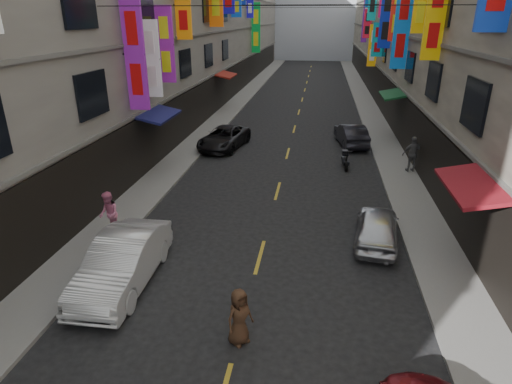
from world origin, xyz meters
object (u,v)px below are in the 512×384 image
(car_right_mid, at_px, (377,226))
(pedestrian_crossing, at_px, (239,317))
(pedestrian_lfar, at_px, (109,214))
(car_right_far, at_px, (351,135))
(scooter_far_right, at_px, (345,159))
(pedestrian_rfar, at_px, (413,154))
(car_left_far, at_px, (224,138))
(car_left_mid, at_px, (123,262))

(car_right_mid, bearing_deg, pedestrian_crossing, 63.08)
(pedestrian_crossing, bearing_deg, pedestrian_lfar, 90.87)
(car_right_far, distance_m, pedestrian_lfar, 16.73)
(scooter_far_right, bearing_deg, pedestrian_rfar, 167.50)
(pedestrian_rfar, bearing_deg, car_right_far, -70.49)
(car_left_far, bearing_deg, car_right_far, 22.89)
(car_right_mid, relative_size, car_right_far, 0.89)
(car_left_far, relative_size, pedestrian_crossing, 3.03)
(car_left_mid, xyz_separation_m, car_right_far, (7.66, 16.54, -0.09))
(pedestrian_rfar, bearing_deg, car_right_mid, 61.43)
(scooter_far_right, distance_m, pedestrian_crossing, 14.44)
(scooter_far_right, xyz_separation_m, pedestrian_crossing, (-3.19, -14.08, 0.32))
(pedestrian_lfar, height_order, pedestrian_rfar, pedestrian_rfar)
(car_left_far, bearing_deg, pedestrian_rfar, -6.61)
(car_right_far, height_order, pedestrian_rfar, pedestrian_rfar)
(pedestrian_rfar, xyz_separation_m, pedestrian_crossing, (-6.53, -13.58, -0.28))
(scooter_far_right, xyz_separation_m, car_right_far, (0.54, 4.43, 0.23))
(car_right_mid, bearing_deg, pedestrian_lfar, 13.96)
(pedestrian_crossing, bearing_deg, scooter_far_right, 27.61)
(car_left_far, relative_size, pedestrian_rfar, 2.51)
(scooter_far_right, relative_size, car_right_far, 0.44)
(car_left_far, height_order, pedestrian_lfar, pedestrian_lfar)
(pedestrian_lfar, bearing_deg, pedestrian_rfar, 87.83)
(car_right_mid, xyz_separation_m, pedestrian_lfar, (-9.59, -1.11, 0.34))
(pedestrian_lfar, distance_m, pedestrian_crossing, 7.33)
(car_right_far, bearing_deg, pedestrian_rfar, 109.83)
(car_right_far, bearing_deg, car_left_mid, 55.33)
(car_left_far, bearing_deg, pedestrian_crossing, -66.41)
(car_right_mid, xyz_separation_m, pedestrian_crossing, (-3.93, -5.77, 0.14))
(car_right_mid, relative_size, pedestrian_crossing, 2.41)
(car_left_far, height_order, pedestrian_rfar, pedestrian_rfar)
(scooter_far_right, height_order, car_left_mid, car_left_mid)
(pedestrian_rfar, bearing_deg, car_left_mid, 37.79)
(car_left_mid, xyz_separation_m, pedestrian_rfar, (10.47, 11.60, 0.28))
(scooter_far_right, height_order, car_right_far, car_right_far)
(car_left_far, relative_size, pedestrian_lfar, 2.75)
(pedestrian_rfar, bearing_deg, pedestrian_crossing, 54.16)
(scooter_far_right, bearing_deg, car_right_far, -100.83)
(car_left_far, xyz_separation_m, pedestrian_lfar, (-1.59, -12.06, 0.32))
(car_left_far, xyz_separation_m, car_right_mid, (8.00, -10.95, -0.02))
(car_left_mid, distance_m, pedestrian_lfar, 3.19)
(car_left_mid, distance_m, pedestrian_crossing, 4.41)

